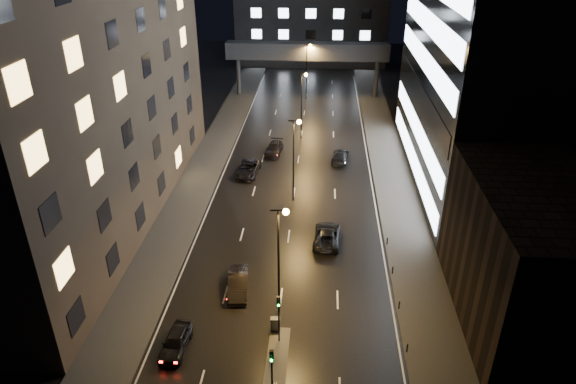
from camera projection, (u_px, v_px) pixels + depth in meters
The scene contains 22 objects.
ground at pixel (298, 159), 71.94m from camera, with size 160.00×160.00×0.00m, color black.
sidewalk_left at pixel (203, 171), 68.26m from camera, with size 5.00×110.00×0.15m, color #383533.
sidewalk_right at pixel (392, 177), 66.72m from camera, with size 5.00×110.00×0.15m, color #383533.
building_left at pixel (61, 32), 49.89m from camera, with size 15.00×48.00×40.00m, color #2D2319.
building_right_low at pixel (531, 257), 40.54m from camera, with size 10.00×18.00×12.00m, color black.
building_far at pixel (312, 6), 117.36m from camera, with size 34.00×14.00×25.00m, color #333335.
skybridge at pixel (307, 52), 94.56m from camera, with size 30.00×3.00×10.00m.
median_island at pixel (276, 365), 38.32m from camera, with size 1.60×8.00×0.15m, color #383533.
traffic_signal_near at pixel (279, 312), 39.12m from camera, with size 0.28×0.34×4.40m.
traffic_signal_far at pixel (272, 367), 34.27m from camera, with size 0.28×0.34×4.40m.
bollard_row at pixel (403, 326), 41.52m from camera, with size 0.12×25.12×0.90m.
streetlight_near at pixel (280, 249), 40.65m from camera, with size 1.45×0.50×10.15m.
streetlight_mid_a at pixel (295, 150), 58.31m from camera, with size 1.45×0.50×10.15m.
streetlight_mid_b at pixel (303, 97), 75.98m from camera, with size 1.45×0.50×10.15m.
streetlight_far at pixel (307, 65), 93.64m from camera, with size 1.45×0.50×10.15m.
car_away_a at pixel (176, 341), 39.58m from camera, with size 1.78×4.44×1.51m, color black.
car_away_b at pixel (238, 283), 45.85m from camera, with size 1.73×4.96×1.63m, color black.
car_away_c at pixel (248, 169), 67.26m from camera, with size 2.63×5.70×1.58m, color black.
car_away_d at pixel (274, 149), 73.32m from camera, with size 2.11×5.19×1.51m, color black.
car_toward_a at pixel (327, 235), 53.00m from camera, with size 2.63×5.69×1.58m, color black.
car_toward_b at pixel (340, 156), 71.08m from camera, with size 2.12×5.21×1.51m, color black.
utility_cabinet at pixel (275, 324), 41.30m from camera, with size 0.77×0.48×1.21m, color #4A4A4D.
Camera 1 is at (3.11, -25.77, 29.38)m, focal length 32.00 mm.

